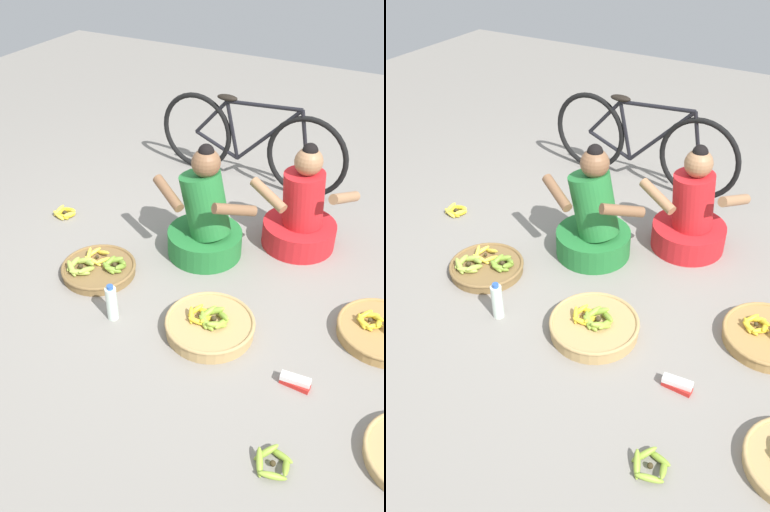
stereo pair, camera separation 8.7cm
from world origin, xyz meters
The scene contains 11 objects.
ground_plane centered at (0.00, 0.00, 0.00)m, with size 10.00×10.00×0.00m, color gray.
vendor_woman_front centered at (-0.17, 0.30, 0.27)m, with size 0.74×0.52×0.83m.
vendor_woman_behind centered at (0.37, 0.71, 0.25)m, with size 0.69×0.55×0.78m.
bicycle_leaning centered at (-0.35, 1.43, 0.36)m, with size 1.70×0.12×0.73m.
banana_basket_mid_left centered at (0.22, -0.39, 0.05)m, with size 0.53×0.53×0.16m.
banana_basket_front_center centered at (-0.68, -0.25, 0.04)m, with size 0.50×0.50×0.14m.
banana_basket_front_left centered at (1.12, 0.04, 0.05)m, with size 0.52×0.52×0.15m.
loose_bananas_back_right centered at (-1.36, 0.22, 0.03)m, with size 0.17×0.17×0.07m.
loose_bananas_near_bicycle centered at (0.87, -1.03, 0.03)m, with size 0.19×0.20×0.08m.
water_bottle centered at (-0.35, -0.56, 0.12)m, with size 0.07×0.07×0.25m.
packet_carton_stack centered at (0.80, -0.54, 0.03)m, with size 0.16×0.07×0.06m.
Camera 2 is at (1.28, -2.38, 2.20)m, focal length 37.08 mm.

